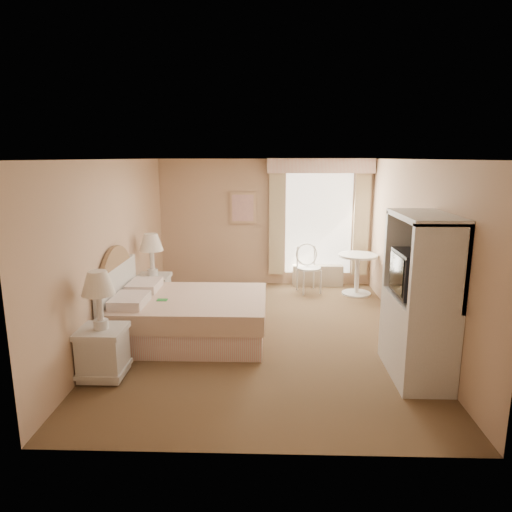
{
  "coord_description": "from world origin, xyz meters",
  "views": [
    {
      "loc": [
        0.09,
        -6.26,
        2.52
      ],
      "look_at": [
        -0.12,
        0.3,
        1.1
      ],
      "focal_mm": 32.0,
      "sensor_mm": 36.0,
      "label": 1
    }
  ],
  "objects_px": {
    "bed": "(184,315)",
    "cafe_chair": "(308,264)",
    "armoire": "(419,311)",
    "nightstand_far": "(153,283)",
    "nightstand_near": "(102,339)",
    "round_table": "(357,268)"
  },
  "relations": [
    {
      "from": "bed",
      "to": "cafe_chair",
      "type": "xyz_separation_m",
      "value": [
        1.94,
        2.4,
        0.19
      ]
    },
    {
      "from": "bed",
      "to": "armoire",
      "type": "height_order",
      "value": "armoire"
    },
    {
      "from": "bed",
      "to": "nightstand_far",
      "type": "bearing_deg",
      "value": 122.29
    },
    {
      "from": "bed",
      "to": "nightstand_far",
      "type": "height_order",
      "value": "bed"
    },
    {
      "from": "nightstand_near",
      "to": "nightstand_far",
      "type": "relative_size",
      "value": 0.97
    },
    {
      "from": "armoire",
      "to": "cafe_chair",
      "type": "bearing_deg",
      "value": 106.22
    },
    {
      "from": "round_table",
      "to": "cafe_chair",
      "type": "distance_m",
      "value": 0.92
    },
    {
      "from": "bed",
      "to": "round_table",
      "type": "distance_m",
      "value": 3.62
    },
    {
      "from": "nightstand_near",
      "to": "round_table",
      "type": "height_order",
      "value": "nightstand_near"
    },
    {
      "from": "round_table",
      "to": "nightstand_far",
      "type": "bearing_deg",
      "value": -162.83
    },
    {
      "from": "cafe_chair",
      "to": "armoire",
      "type": "bearing_deg",
      "value": -90.98
    },
    {
      "from": "nightstand_near",
      "to": "bed",
      "type": "bearing_deg",
      "value": 59.21
    },
    {
      "from": "armoire",
      "to": "nightstand_far",
      "type": "bearing_deg",
      "value": 149.45
    },
    {
      "from": "bed",
      "to": "armoire",
      "type": "relative_size",
      "value": 1.1
    },
    {
      "from": "nightstand_far",
      "to": "armoire",
      "type": "distance_m",
      "value": 4.25
    },
    {
      "from": "bed",
      "to": "armoire",
      "type": "bearing_deg",
      "value": -19.17
    },
    {
      "from": "nightstand_far",
      "to": "round_table",
      "type": "bearing_deg",
      "value": 17.17
    },
    {
      "from": "bed",
      "to": "nightstand_near",
      "type": "xyz_separation_m",
      "value": [
        -0.72,
        -1.2,
        0.13
      ]
    },
    {
      "from": "round_table",
      "to": "cafe_chair",
      "type": "xyz_separation_m",
      "value": [
        -0.91,
        0.17,
        0.03
      ]
    },
    {
      "from": "round_table",
      "to": "armoire",
      "type": "distance_m",
      "value": 3.27
    },
    {
      "from": "nightstand_far",
      "to": "armoire",
      "type": "xyz_separation_m",
      "value": [
        3.65,
        -2.16,
        0.31
      ]
    },
    {
      "from": "nightstand_far",
      "to": "cafe_chair",
      "type": "bearing_deg",
      "value": 25.5
    }
  ]
}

